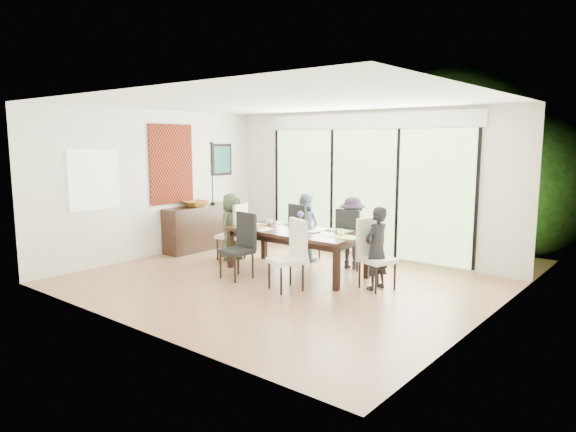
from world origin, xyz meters
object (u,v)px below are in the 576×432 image
Objects in this scene: chair_far_right at (353,238)px; chair_right_end at (378,254)px; chair_far_left at (306,231)px; person_right_end at (377,248)px; bowl at (196,204)px; person_far_left at (305,227)px; sideboard at (200,228)px; cup_b at (300,229)px; person_far_right at (352,233)px; person_left_end at (232,227)px; cup_a at (270,222)px; cup_c at (341,232)px; chair_near_right at (286,255)px; vase at (300,227)px; table_top at (296,232)px; laptop at (253,225)px; chair_near_left at (236,246)px; chair_left_end at (231,231)px.

chair_right_end is at bearing 132.24° from chair_far_right.
person_right_end reaches higher than chair_far_left.
person_right_end is 2.64× the size of bowl.
person_far_left is (-1.00, -0.02, 0.09)m from chair_far_right.
sideboard is (-4.10, 0.23, -0.08)m from chair_right_end.
person_far_right is at bearing 66.73° from cup_b.
cup_b is at bearing -102.51° from person_left_end.
person_far_left is at bearing 69.81° from cup_a.
person_far_left is 10.40× the size of cup_c.
vase is (-0.45, 0.92, 0.24)m from chair_near_right.
person_far_right reaches higher than table_top.
chair_far_right is 0.97m from vase.
laptop is (-0.90, -0.15, -0.04)m from vase.
chair_far_right is at bearing 12.97° from bowl.
chair_near_left reaches higher than sideboard.
person_left_end is 1.00× the size of person_right_end.
person_left_end is (-0.98, 0.87, 0.09)m from chair_near_left.
cup_b is at bearing -4.70° from bowl.
person_left_end reaches higher than chair_near_right.
laptop is (0.65, -0.10, 0.20)m from chair_left_end.
chair_near_left is 1.70m from person_far_left.
chair_near_right is at bearing -45.54° from laptop.
chair_near_right is at bearing -39.83° from person_right_end.
sideboard is at bearing 0.25° from person_far_right.
person_far_left reaches higher than sideboard.
person_far_right is 3.24m from bowl.
cup_a is at bearing -85.37° from person_right_end.
person_left_end is (-1.48, 0.00, -0.07)m from table_top.
chair_far_right reaches higher than sideboard.
chair_near_right is (1.00, 0.00, 0.00)m from chair_near_left.
chair_far_left is at bearing 94.32° from chair_near_left.
chair_far_left and chair_near_left have the same top height.
chair_far_left is 0.85× the size of person_far_right.
cup_a is at bearing 107.08° from chair_near_left.
laptop is at bearing -108.02° from person_left_end.
chair_far_right and chair_near_right have the same top height.
cup_b is at bearing 72.93° from chair_left_end.
chair_right_end is 0.85× the size of person_far_right.
chair_near_right is at bearing -40.36° from cup_a.
bowl reaches higher than vase.
table_top is 2.18× the size of chair_right_end.
chair_left_end is at bearing 16.58° from chair_far_right.
chair_far_left is at bearing 85.77° from chair_right_end.
person_right_end reaches higher than chair_right_end.
person_far_left reaches higher than cup_a.
chair_near_right is 2.25× the size of bowl.
sideboard is (-3.15, -0.60, -0.17)m from person_far_right.
cup_a is (-0.75, 0.10, -0.01)m from vase.
cup_c is (0.25, -0.75, 0.23)m from chair_far_right.
cup_c is at bearing 142.83° from person_far_left.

